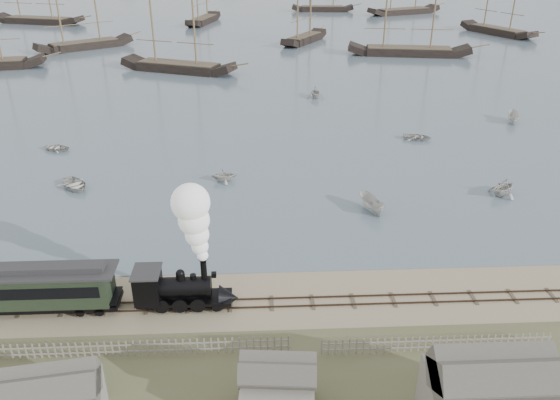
{
  "coord_description": "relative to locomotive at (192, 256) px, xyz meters",
  "views": [
    {
      "loc": [
        1.07,
        -34.37,
        24.56
      ],
      "look_at": [
        3.06,
        7.98,
        3.5
      ],
      "focal_mm": 35.0,
      "sensor_mm": 36.0,
      "label": 1
    }
  ],
  "objects": [
    {
      "name": "passenger_coach",
      "position": [
        -12.15,
        -0.0,
        -2.16
      ],
      "size": [
        13.49,
        2.6,
        3.28
      ],
      "color": "black",
      "rests_on": "ground"
    },
    {
      "name": "rowboat_5",
      "position": [
        41.0,
        40.21,
        -3.47
      ],
      "size": [
        3.91,
        2.52,
        1.41
      ],
      "primitive_type": "imported",
      "rotation": [
        0.0,
        0.0,
        2.8
      ],
      "color": "#B8B6AF",
      "rests_on": "harbor_water"
    },
    {
      "name": "picket_fence_east",
      "position": [
        16.01,
        -5.5,
        -4.24
      ],
      "size": [
        15.0,
        0.1,
        1.2
      ],
      "primitive_type": null,
      "color": "gray",
      "rests_on": "ground"
    },
    {
      "name": "rowboat_2",
      "position": [
        15.58,
        14.15,
        -3.46
      ],
      "size": [
        4.02,
        2.6,
        1.45
      ],
      "primitive_type": "imported",
      "rotation": [
        0.0,
        0.0,
        3.49
      ],
      "color": "#B8B6AF",
      "rests_on": "harbor_water"
    },
    {
      "name": "rowboat_3",
      "position": [
        25.56,
        33.69,
        -3.81
      ],
      "size": [
        3.52,
        4.2,
        0.74
      ],
      "primitive_type": "imported",
      "rotation": [
        0.0,
        0.0,
        1.27
      ],
      "color": "#B8B6AF",
      "rests_on": "harbor_water"
    },
    {
      "name": "schooner_1",
      "position": [
        -34.07,
        96.92,
        5.82
      ],
      "size": [
        20.78,
        16.42,
        20.0
      ],
      "primitive_type": null,
      "rotation": [
        0.0,
        0.0,
        0.6
      ],
      "color": "black",
      "rests_on": "harbor_water"
    },
    {
      "name": "ground",
      "position": [
        3.51,
        2.0,
        -4.24
      ],
      "size": [
        600.0,
        600.0,
        0.0
      ],
      "primitive_type": "plane",
      "color": "tan",
      "rests_on": "ground"
    },
    {
      "name": "harbor_water",
      "position": [
        3.51,
        172.0,
        -4.21
      ],
      "size": [
        600.0,
        336.0,
        0.06
      ],
      "primitive_type": "cube",
      "color": "#4D5F6E",
      "rests_on": "ground"
    },
    {
      "name": "rowboat_4",
      "position": [
        29.79,
        16.99,
        -3.28
      ],
      "size": [
        4.35,
        4.49,
        1.8
      ],
      "primitive_type": "imported",
      "rotation": [
        0.0,
        0.0,
        5.3
      ],
      "color": "#B8B6AF",
      "rests_on": "harbor_water"
    },
    {
      "name": "schooner_2",
      "position": [
        -10.01,
        73.51,
        5.82
      ],
      "size": [
        23.13,
        13.41,
        20.0
      ],
      "primitive_type": null,
      "rotation": [
        0.0,
        0.0,
        -0.38
      ],
      "color": "black",
      "rests_on": "harbor_water"
    },
    {
      "name": "picket_fence_west",
      "position": [
        -2.99,
        -5.0,
        -4.24
      ],
      "size": [
        19.0,
        0.1,
        1.2
      ],
      "primitive_type": null,
      "color": "gray",
      "rests_on": "ground"
    },
    {
      "name": "schooner_4",
      "position": [
        38.1,
        86.41,
        5.82
      ],
      "size": [
        26.68,
        10.26,
        20.0
      ],
      "primitive_type": null,
      "rotation": [
        0.0,
        0.0,
        -0.17
      ],
      "color": "black",
      "rests_on": "harbor_water"
    },
    {
      "name": "rowboat_6",
      "position": [
        -20.24,
        32.12,
        -3.84
      ],
      "size": [
        3.21,
        3.86,
        0.69
      ],
      "primitive_type": "imported",
      "rotation": [
        0.0,
        0.0,
        4.43
      ],
      "color": "#B8B6AF",
      "rests_on": "harbor_water"
    },
    {
      "name": "rowboat_7",
      "position": [
        14.37,
        54.03,
        -3.3
      ],
      "size": [
        3.52,
        3.09,
        1.76
      ],
      "primitive_type": "imported",
      "rotation": [
        0.0,
        0.0,
        0.07
      ],
      "color": "#B8B6AF",
      "rests_on": "harbor_water"
    },
    {
      "name": "rail_track",
      "position": [
        3.51,
        0.0,
        -4.2
      ],
      "size": [
        120.0,
        1.8,
        0.16
      ],
      "color": "#36271D",
      "rests_on": "ground"
    },
    {
      "name": "rowboat_0",
      "position": [
        -14.58,
        20.69,
        -3.75
      ],
      "size": [
        5.16,
        4.93,
        0.87
      ],
      "primitive_type": "imported",
      "rotation": [
        0.0,
        0.0,
        0.65
      ],
      "color": "#B8B6AF",
      "rests_on": "harbor_water"
    },
    {
      "name": "beached_dinghy",
      "position": [
        -11.49,
        2.86,
        -3.8
      ],
      "size": [
        4.23,
        5.0,
        0.88
      ],
      "primitive_type": "imported",
      "rotation": [
        0.0,
        0.0,
        1.25
      ],
      "color": "#B8B6AF",
      "rests_on": "ground"
    },
    {
      "name": "rowboat_1",
      "position": [
        1.07,
        21.8,
        -3.46
      ],
      "size": [
        2.62,
        2.96,
        1.45
      ],
      "primitive_type": "imported",
      "rotation": [
        0.0,
        0.0,
        1.67
      ],
      "color": "#B8B6AF",
      "rests_on": "harbor_water"
    },
    {
      "name": "locomotive",
      "position": [
        0.0,
        0.0,
        0.0
      ],
      "size": [
        7.37,
        2.75,
        9.19
      ],
      "color": "black",
      "rests_on": "ground"
    }
  ]
}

